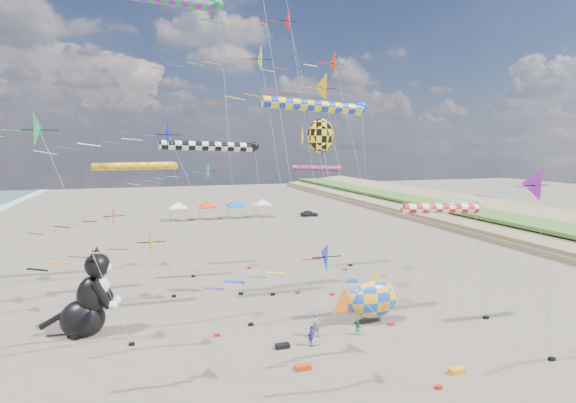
# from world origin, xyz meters

# --- Properties ---
(ground) EXTENTS (260.00, 260.00, 0.00)m
(ground) POSITION_xyz_m (0.00, 0.00, 0.00)
(ground) COLOR #51473B
(ground) RESTS_ON ground
(delta_kite_1) EXTENTS (11.79, 2.18, 21.02)m
(delta_kite_1) POSITION_xyz_m (-3.34, 17.26, 19.59)
(delta_kite_1) COLOR #DFFF20
(delta_kite_1) RESTS_ON ground
(delta_kite_2) EXTENTS (16.33, 2.66, 26.09)m
(delta_kite_2) POSITION_xyz_m (2.29, 22.81, 24.46)
(delta_kite_2) COLOR red
(delta_kite_2) RESTS_ON ground
(delta_kite_3) EXTENTS (12.21, 2.31, 21.59)m
(delta_kite_3) POSITION_xyz_m (5.70, 19.48, 20.14)
(delta_kite_3) COLOR #F23400
(delta_kite_3) RESTS_ON ground
(delta_kite_4) EXTENTS (9.46, 1.95, 11.70)m
(delta_kite_4) POSITION_xyz_m (7.85, 0.94, 10.39)
(delta_kite_4) COLOR purple
(delta_kite_4) RESTS_ON ground
(delta_kite_5) EXTENTS (10.15, 1.72, 8.18)m
(delta_kite_5) POSITION_xyz_m (-2.13, 0.28, 6.95)
(delta_kite_5) COLOR #052BDB
(delta_kite_5) RESTS_ON ground
(delta_kite_6) EXTENTS (11.16, 2.25, 18.13)m
(delta_kite_6) POSITION_xyz_m (0.42, 10.96, 16.70)
(delta_kite_6) COLOR yellow
(delta_kite_6) RESTS_ON ground
(delta_kite_7) EXTENTS (13.34, 2.25, 14.92)m
(delta_kite_7) POSITION_xyz_m (-18.01, 10.75, 13.48)
(delta_kite_7) COLOR #18853F
(delta_kite_7) RESTS_ON ground
(delta_kite_8) EXTENTS (8.99, 1.86, 8.22)m
(delta_kite_8) POSITION_xyz_m (-13.14, 19.53, 6.95)
(delta_kite_8) COLOR #FB330A
(delta_kite_8) RESTS_ON ground
(delta_kite_10) EXTENTS (12.17, 1.96, 14.60)m
(delta_kite_10) POSITION_xyz_m (-10.08, 11.55, 13.25)
(delta_kite_10) COLOR #0A08D4
(delta_kite_10) RESTS_ON ground
(delta_kite_11) EXTENTS (10.23, 2.07, 11.43)m
(delta_kite_11) POSITION_xyz_m (-5.07, 26.40, 10.07)
(delta_kite_11) COLOR #2481DB
(delta_kite_11) RESTS_ON ground
(delta_kite_12) EXTENTS (10.59, 1.88, 7.97)m
(delta_kite_12) POSITION_xyz_m (-12.09, 10.44, 6.69)
(delta_kite_12) COLOR #F7AA0F
(delta_kite_12) RESTS_ON ground
(windsock_0) EXTENTS (6.83, 0.67, 10.86)m
(windsock_0) POSITION_xyz_m (5.79, 24.18, 10.43)
(windsock_0) COLOR red
(windsock_0) RESTS_ON ground
(windsock_1) EXTENTS (9.01, 0.81, 15.94)m
(windsock_1) POSITION_xyz_m (0.45, 10.80, 15.46)
(windsock_1) COLOR #1235B8
(windsock_1) RESTS_ON ground
(windsock_2) EXTENTS (8.88, 0.73, 11.32)m
(windsock_2) POSITION_xyz_m (-11.75, 25.04, 10.90)
(windsock_2) COLOR orange
(windsock_2) RESTS_ON ground
(windsock_3) EXTENTS (9.22, 0.77, 13.16)m
(windsock_3) POSITION_xyz_m (-5.93, 17.44, 12.72)
(windsock_3) COLOR black
(windsock_3) RESTS_ON ground
(windsock_4) EXTENTS (11.48, 0.80, 24.34)m
(windsock_4) POSITION_xyz_m (-9.61, 18.46, 23.85)
(windsock_4) COLOR #18853D
(windsock_4) RESTS_ON ground
(windsock_5) EXTENTS (7.48, 0.73, 8.86)m
(windsock_5) POSITION_xyz_m (8.63, 7.52, 8.44)
(windsock_5) COLOR red
(windsock_5) RESTS_ON ground
(angelfish_kite) EXTENTS (3.74, 3.02, 14.90)m
(angelfish_kite) POSITION_xyz_m (1.80, 14.25, 13.47)
(angelfish_kite) COLOR yellow
(angelfish_kite) RESTS_ON ground
(cat_inflatable) EXTENTS (4.70, 2.80, 6.00)m
(cat_inflatable) POSITION_xyz_m (-15.23, 13.59, 3.00)
(cat_inflatable) COLOR black
(cat_inflatable) RESTS_ON ground
(fish_inflatable) EXTENTS (5.57, 2.16, 3.83)m
(fish_inflatable) POSITION_xyz_m (4.20, 9.55, 1.70)
(fish_inflatable) COLOR blue
(fish_inflatable) RESTS_ON ground
(person_adult) EXTENTS (0.69, 0.53, 1.68)m
(person_adult) POSITION_xyz_m (-0.56, 8.39, 0.84)
(person_adult) COLOR slate
(person_adult) RESTS_ON ground
(child_green) EXTENTS (0.61, 0.56, 1.02)m
(child_green) POSITION_xyz_m (2.22, 7.72, 0.51)
(child_green) COLOR #1A8449
(child_green) RESTS_ON ground
(child_blue) EXTENTS (0.74, 0.49, 1.17)m
(child_blue) POSITION_xyz_m (-1.41, 7.14, 0.59)
(child_blue) COLOR #273BB8
(child_blue) RESTS_ON ground
(kite_bag_0) EXTENTS (0.90, 0.44, 0.30)m
(kite_bag_0) POSITION_xyz_m (-3.24, 7.41, 0.15)
(kite_bag_0) COLOR black
(kite_bag_0) RESTS_ON ground
(kite_bag_1) EXTENTS (0.90, 0.44, 0.30)m
(kite_bag_1) POSITION_xyz_m (-2.92, 4.39, 0.15)
(kite_bag_1) COLOR red
(kite_bag_1) RESTS_ON ground
(kite_bag_2) EXTENTS (0.90, 0.44, 0.30)m
(kite_bag_2) POSITION_xyz_m (5.24, 1.40, 0.15)
(kite_bag_2) COLOR orange
(kite_bag_2) RESTS_ON ground
(kite_bag_3) EXTENTS (0.90, 0.44, 0.30)m
(kite_bag_3) POSITION_xyz_m (7.12, 18.76, 0.15)
(kite_bag_3) COLOR blue
(kite_bag_3) RESTS_ON ground
(tent_row) EXTENTS (19.20, 4.20, 3.80)m
(tent_row) POSITION_xyz_m (1.50, 60.00, 3.15)
(tent_row) COLOR white
(tent_row) RESTS_ON ground
(parked_car) EXTENTS (3.43, 1.66, 1.13)m
(parked_car) POSITION_xyz_m (17.30, 58.00, 0.56)
(parked_car) COLOR #26262D
(parked_car) RESTS_ON ground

